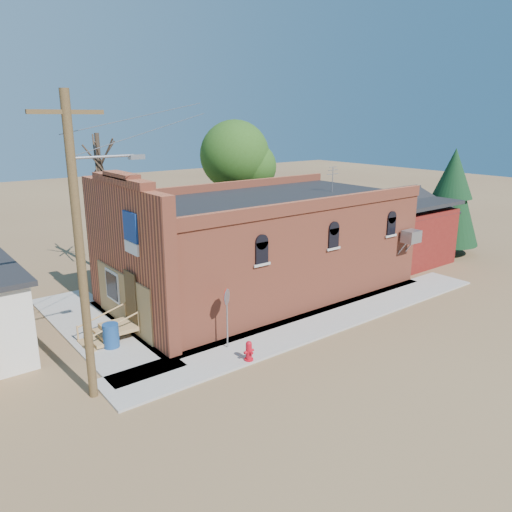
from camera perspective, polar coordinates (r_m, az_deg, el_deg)
ground at (r=19.67m, az=6.55°, el=-9.37°), size 120.00×120.00×0.00m
sidewalk_south at (r=21.21m, az=7.78°, el=-7.39°), size 19.00×2.20×0.08m
sidewalk_west at (r=21.32m, az=-17.76°, el=-7.91°), size 2.60×10.00×0.08m
brick_bar at (r=23.81m, az=0.33°, el=1.17°), size 16.40×7.97×6.30m
red_shed at (r=30.76m, az=14.94°, el=3.81°), size 5.40×6.40×4.30m
utility_pole at (r=14.94m, az=-19.35°, el=1.17°), size 3.12×0.26×9.00m
tree_bare_near at (r=27.47m, az=-17.51°, el=10.06°), size 2.80×2.80×7.65m
tree_leafy at (r=32.17m, az=-2.44°, el=11.41°), size 4.40×4.40×8.15m
evergreen_tree at (r=32.99m, az=21.46°, el=6.57°), size 3.60×3.60×6.50m
fire_hydrant at (r=17.63m, az=-0.82°, el=-10.79°), size 0.40×0.36×0.72m
stop_sign at (r=18.03m, az=-3.36°, el=-5.31°), size 0.50×0.45×2.29m
trash_barrel at (r=19.30m, az=-16.25°, el=-8.72°), size 0.72×0.72×0.90m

